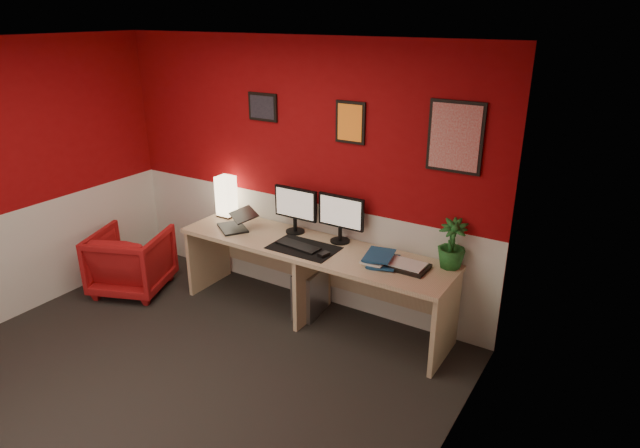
{
  "coord_description": "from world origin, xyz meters",
  "views": [
    {
      "loc": [
        2.8,
        -2.36,
        2.7
      ],
      "look_at": [
        0.6,
        1.21,
        1.05
      ],
      "focal_mm": 30.69,
      "sensor_mm": 36.0,
      "label": 1
    }
  ],
  "objects_px": {
    "shoji_lamp": "(226,197)",
    "potted_plant": "(452,244)",
    "monitor_left": "(295,203)",
    "monitor_right": "(340,212)",
    "desk": "(312,282)",
    "zen_tray": "(406,266)",
    "laptop": "(232,218)",
    "armchair": "(131,261)",
    "pc_tower": "(311,291)"
  },
  "relations": [
    {
      "from": "monitor_right",
      "to": "armchair",
      "type": "height_order",
      "value": "monitor_right"
    },
    {
      "from": "potted_plant",
      "to": "armchair",
      "type": "bearing_deg",
      "value": -166.48
    },
    {
      "from": "potted_plant",
      "to": "shoji_lamp",
      "type": "bearing_deg",
      "value": -178.84
    },
    {
      "from": "shoji_lamp",
      "to": "potted_plant",
      "type": "distance_m",
      "value": 2.34
    },
    {
      "from": "monitor_left",
      "to": "pc_tower",
      "type": "height_order",
      "value": "monitor_left"
    },
    {
      "from": "desk",
      "to": "laptop",
      "type": "relative_size",
      "value": 7.88
    },
    {
      "from": "laptop",
      "to": "pc_tower",
      "type": "xyz_separation_m",
      "value": [
        0.81,
        0.13,
        -0.61
      ]
    },
    {
      "from": "desk",
      "to": "laptop",
      "type": "distance_m",
      "value": 1.0
    },
    {
      "from": "monitor_right",
      "to": "pc_tower",
      "type": "height_order",
      "value": "monitor_right"
    },
    {
      "from": "zen_tray",
      "to": "pc_tower",
      "type": "height_order",
      "value": "zen_tray"
    },
    {
      "from": "shoji_lamp",
      "to": "monitor_left",
      "type": "distance_m",
      "value": 0.84
    },
    {
      "from": "laptop",
      "to": "zen_tray",
      "type": "distance_m",
      "value": 1.77
    },
    {
      "from": "monitor_right",
      "to": "zen_tray",
      "type": "xyz_separation_m",
      "value": [
        0.73,
        -0.19,
        -0.28
      ]
    },
    {
      "from": "shoji_lamp",
      "to": "armchair",
      "type": "height_order",
      "value": "shoji_lamp"
    },
    {
      "from": "laptop",
      "to": "zen_tray",
      "type": "xyz_separation_m",
      "value": [
        1.77,
        0.08,
        -0.09
      ]
    },
    {
      "from": "monitor_left",
      "to": "pc_tower",
      "type": "xyz_separation_m",
      "value": [
        0.25,
        -0.11,
        -0.8
      ]
    },
    {
      "from": "monitor_left",
      "to": "desk",
      "type": "bearing_deg",
      "value": -31.5
    },
    {
      "from": "zen_tray",
      "to": "pc_tower",
      "type": "bearing_deg",
      "value": 176.91
    },
    {
      "from": "desk",
      "to": "armchair",
      "type": "bearing_deg",
      "value": -164.94
    },
    {
      "from": "pc_tower",
      "to": "potted_plant",
      "type": "bearing_deg",
      "value": 1.36
    },
    {
      "from": "shoji_lamp",
      "to": "armchair",
      "type": "relative_size",
      "value": 0.56
    },
    {
      "from": "laptop",
      "to": "armchair",
      "type": "height_order",
      "value": "laptop"
    },
    {
      "from": "zen_tray",
      "to": "armchair",
      "type": "xyz_separation_m",
      "value": [
        -2.76,
        -0.53,
        -0.42
      ]
    },
    {
      "from": "laptop",
      "to": "potted_plant",
      "type": "height_order",
      "value": "potted_plant"
    },
    {
      "from": "monitor_right",
      "to": "pc_tower",
      "type": "distance_m",
      "value": 0.84
    },
    {
      "from": "monitor_right",
      "to": "potted_plant",
      "type": "distance_m",
      "value": 1.03
    },
    {
      "from": "shoji_lamp",
      "to": "potted_plant",
      "type": "height_order",
      "value": "potted_plant"
    },
    {
      "from": "zen_tray",
      "to": "pc_tower",
      "type": "relative_size",
      "value": 0.78
    },
    {
      "from": "laptop",
      "to": "zen_tray",
      "type": "height_order",
      "value": "laptop"
    },
    {
      "from": "desk",
      "to": "shoji_lamp",
      "type": "distance_m",
      "value": 1.29
    },
    {
      "from": "zen_tray",
      "to": "laptop",
      "type": "bearing_deg",
      "value": -177.31
    },
    {
      "from": "desk",
      "to": "armchair",
      "type": "xyz_separation_m",
      "value": [
        -1.86,
        -0.5,
        -0.04
      ]
    },
    {
      "from": "desk",
      "to": "laptop",
      "type": "height_order",
      "value": "laptop"
    },
    {
      "from": "potted_plant",
      "to": "monitor_left",
      "type": "bearing_deg",
      "value": -178.44
    },
    {
      "from": "monitor_left",
      "to": "monitor_right",
      "type": "bearing_deg",
      "value": 2.81
    },
    {
      "from": "zen_tray",
      "to": "monitor_left",
      "type": "bearing_deg",
      "value": 172.26
    },
    {
      "from": "shoji_lamp",
      "to": "laptop",
      "type": "xyz_separation_m",
      "value": [
        0.27,
        -0.24,
        -0.09
      ]
    },
    {
      "from": "monitor_left",
      "to": "laptop",
      "type": "bearing_deg",
      "value": -156.17
    },
    {
      "from": "laptop",
      "to": "potted_plant",
      "type": "distance_m",
      "value": 2.08
    },
    {
      "from": "desk",
      "to": "laptop",
      "type": "bearing_deg",
      "value": -176.37
    },
    {
      "from": "pc_tower",
      "to": "laptop",
      "type": "bearing_deg",
      "value": -176.18
    },
    {
      "from": "monitor_left",
      "to": "monitor_right",
      "type": "distance_m",
      "value": 0.48
    },
    {
      "from": "desk",
      "to": "monitor_right",
      "type": "bearing_deg",
      "value": 52.89
    },
    {
      "from": "desk",
      "to": "potted_plant",
      "type": "xyz_separation_m",
      "value": [
        1.19,
        0.23,
        0.57
      ]
    },
    {
      "from": "monitor_right",
      "to": "zen_tray",
      "type": "relative_size",
      "value": 1.66
    },
    {
      "from": "laptop",
      "to": "armchair",
      "type": "distance_m",
      "value": 1.2
    },
    {
      "from": "pc_tower",
      "to": "monitor_left",
      "type": "bearing_deg",
      "value": 150.15
    },
    {
      "from": "shoji_lamp",
      "to": "laptop",
      "type": "relative_size",
      "value": 1.21
    },
    {
      "from": "monitor_right",
      "to": "shoji_lamp",
      "type": "bearing_deg",
      "value": -178.71
    },
    {
      "from": "shoji_lamp",
      "to": "monitor_right",
      "type": "distance_m",
      "value": 1.31
    }
  ]
}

